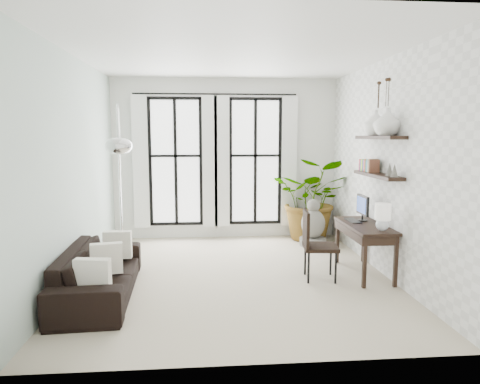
{
  "coord_description": "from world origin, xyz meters",
  "views": [
    {
      "loc": [
        -0.42,
        -6.14,
        2.08
      ],
      "look_at": [
        0.11,
        0.3,
        1.22
      ],
      "focal_mm": 32.0,
      "sensor_mm": 36.0,
      "label": 1
    }
  ],
  "objects": [
    {
      "name": "vase_a",
      "position": [
        2.11,
        -0.33,
        2.27
      ],
      "size": [
        0.37,
        0.37,
        0.38
      ],
      "primitive_type": "imported",
      "color": "white",
      "rests_on": "shelf_upper"
    },
    {
      "name": "floor",
      "position": [
        0.0,
        0.0,
        0.0
      ],
      "size": [
        5.0,
        5.0,
        0.0
      ],
      "primitive_type": "plane",
      "color": "#C3B69B",
      "rests_on": "ground"
    },
    {
      "name": "arc_lamp",
      "position": [
        -1.7,
        0.4,
        1.97
      ],
      "size": [
        0.76,
        2.37,
        2.53
      ],
      "color": "silver",
      "rests_on": "floor"
    },
    {
      "name": "ceiling",
      "position": [
        0.0,
        0.0,
        3.2
      ],
      "size": [
        5.0,
        5.0,
        0.0
      ],
      "primitive_type": "plane",
      "color": "white",
      "rests_on": "wall_back"
    },
    {
      "name": "plant",
      "position": [
        1.72,
        2.15,
        0.82
      ],
      "size": [
        1.86,
        1.76,
        1.64
      ],
      "primitive_type": "imported",
      "rotation": [
        0.0,
        0.0,
        -0.41
      ],
      "color": "#2D7228",
      "rests_on": "floor"
    },
    {
      "name": "windows",
      "position": [
        -0.2,
        2.43,
        1.56
      ],
      "size": [
        3.26,
        0.13,
        2.65
      ],
      "color": "white",
      "rests_on": "wall_back"
    },
    {
      "name": "desk",
      "position": [
        1.95,
        -0.13,
        0.72
      ],
      "size": [
        0.55,
        1.3,
        1.16
      ],
      "color": "black",
      "rests_on": "floor"
    },
    {
      "name": "wall_right",
      "position": [
        2.25,
        0.0,
        1.6
      ],
      "size": [
        0.0,
        5.0,
        5.0
      ],
      "primitive_type": "plane",
      "rotation": [
        1.57,
        0.0,
        -1.57
      ],
      "color": "white",
      "rests_on": "floor"
    },
    {
      "name": "sofa",
      "position": [
        -1.8,
        -0.65,
        0.32
      ],
      "size": [
        0.96,
        2.21,
        0.63
      ],
      "primitive_type": "imported",
      "rotation": [
        0.0,
        0.0,
        1.62
      ],
      "color": "black",
      "rests_on": "floor"
    },
    {
      "name": "wall_left",
      "position": [
        -2.25,
        0.0,
        1.6
      ],
      "size": [
        0.0,
        5.0,
        5.0
      ],
      "primitive_type": "plane",
      "rotation": [
        1.57,
        0.0,
        1.57
      ],
      "color": "#B5C9BE",
      "rests_on": "floor"
    },
    {
      "name": "wall_shelves",
      "position": [
        2.11,
        -0.04,
        1.73
      ],
      "size": [
        0.25,
        1.3,
        0.6
      ],
      "color": "black",
      "rests_on": "wall_right"
    },
    {
      "name": "vase_b",
      "position": [
        2.11,
        0.07,
        2.27
      ],
      "size": [
        0.37,
        0.37,
        0.38
      ],
      "primitive_type": "imported",
      "color": "white",
      "rests_on": "shelf_upper"
    },
    {
      "name": "throw_pillows",
      "position": [
        -1.7,
        -0.65,
        0.5
      ],
      "size": [
        0.4,
        1.52,
        0.4
      ],
      "color": "white",
      "rests_on": "sofa"
    },
    {
      "name": "desk_chair",
      "position": [
        1.14,
        -0.23,
        0.57
      ],
      "size": [
        0.53,
        0.53,
        1.01
      ],
      "rotation": [
        0.0,
        0.0,
        -0.11
      ],
      "color": "black",
      "rests_on": "floor"
    },
    {
      "name": "wall_back",
      "position": [
        0.0,
        2.5,
        1.6
      ],
      "size": [
        4.5,
        0.0,
        4.5
      ],
      "primitive_type": "plane",
      "rotation": [
        1.57,
        0.0,
        0.0
      ],
      "color": "white",
      "rests_on": "floor"
    },
    {
      "name": "buddha",
      "position": [
        1.61,
        1.64,
        0.38
      ],
      "size": [
        0.5,
        0.5,
        0.9
      ],
      "color": "slate",
      "rests_on": "floor"
    }
  ]
}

